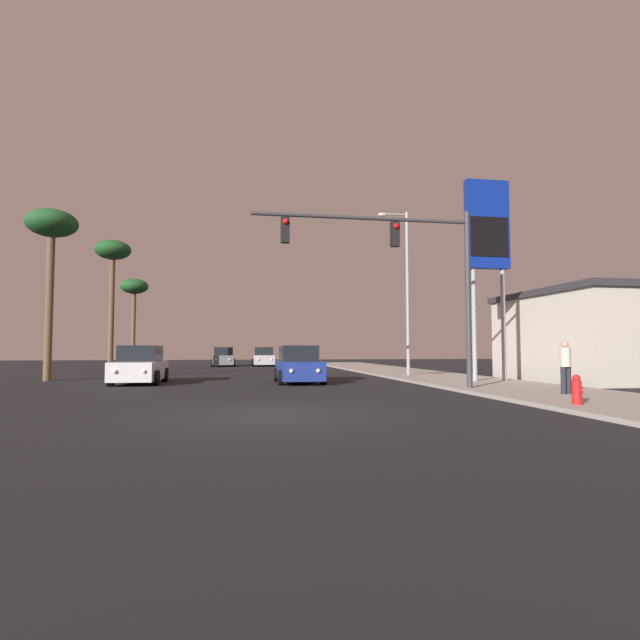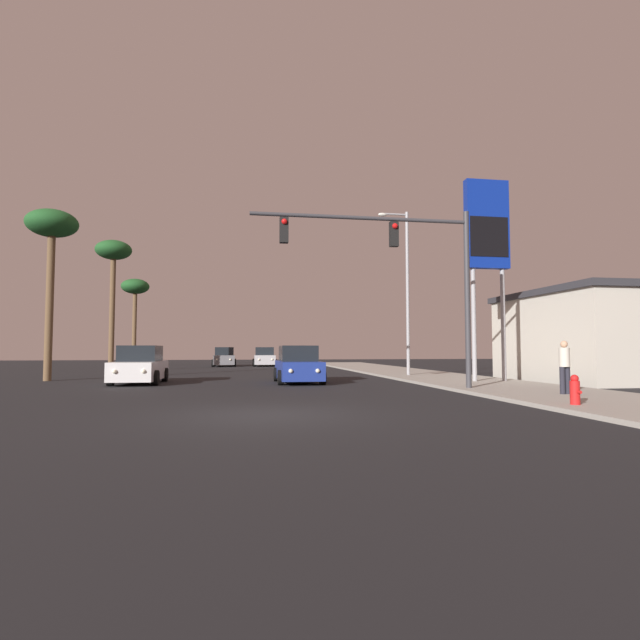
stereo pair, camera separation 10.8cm
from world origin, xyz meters
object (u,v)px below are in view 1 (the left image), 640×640
(car_grey, at_px, (224,358))
(street_lamp, at_px, (405,284))
(palm_tree_far, at_px, (134,291))
(pedestrian_on_sidewalk, at_px, (566,365))
(car_white, at_px, (140,366))
(traffic_light_mast, at_px, (407,259))
(palm_tree_mid, at_px, (113,257))
(car_blue, at_px, (299,366))
(car_silver, at_px, (264,357))
(gas_station_sign, at_px, (487,236))
(fire_hydrant, at_px, (577,390))
(palm_tree_near, at_px, (52,232))

(car_grey, height_order, street_lamp, street_lamp)
(palm_tree_far, bearing_deg, pedestrian_on_sidewalk, -58.49)
(car_white, height_order, traffic_light_mast, traffic_light_mast)
(traffic_light_mast, bearing_deg, palm_tree_far, 117.82)
(pedestrian_on_sidewalk, height_order, palm_tree_mid, palm_tree_mid)
(car_blue, relative_size, traffic_light_mast, 0.54)
(car_blue, height_order, traffic_light_mast, traffic_light_mast)
(pedestrian_on_sidewalk, bearing_deg, car_silver, 104.52)
(gas_station_sign, height_order, palm_tree_mid, gas_station_sign)
(gas_station_sign, relative_size, fire_hydrant, 11.84)
(car_blue, bearing_deg, car_white, -5.34)
(fire_hydrant, distance_m, palm_tree_near, 23.53)
(gas_station_sign, xyz_separation_m, palm_tree_far, (-20.09, 25.11, 0.05))
(fire_hydrant, relative_size, palm_tree_far, 0.10)
(palm_tree_mid, height_order, palm_tree_near, palm_tree_mid)
(car_grey, xyz_separation_m, pedestrian_on_sidewalk, (11.46, -30.70, 0.27))
(gas_station_sign, relative_size, palm_tree_mid, 1.00)
(car_white, bearing_deg, gas_station_sign, 171.84)
(car_blue, height_order, gas_station_sign, gas_station_sign)
(car_silver, relative_size, car_blue, 1.00)
(car_blue, xyz_separation_m, fire_hydrant, (5.81, -10.98, -0.27))
(gas_station_sign, height_order, fire_hydrant, gas_station_sign)
(traffic_light_mast, height_order, fire_hydrant, traffic_light_mast)
(car_grey, distance_m, car_blue, 22.81)
(traffic_light_mast, bearing_deg, car_white, 149.68)
(car_grey, height_order, pedestrian_on_sidewalk, pedestrian_on_sidewalk)
(pedestrian_on_sidewalk, relative_size, palm_tree_mid, 0.19)
(fire_hydrant, distance_m, pedestrian_on_sidewalk, 3.25)
(car_blue, height_order, palm_tree_near, palm_tree_near)
(car_silver, distance_m, palm_tree_far, 12.82)
(car_blue, height_order, pedestrian_on_sidewalk, pedestrian_on_sidewalk)
(car_silver, bearing_deg, street_lamp, 111.08)
(car_white, bearing_deg, car_blue, 176.16)
(car_grey, relative_size, street_lamp, 0.48)
(palm_tree_mid, distance_m, palm_tree_near, 10.03)
(fire_hydrant, bearing_deg, car_grey, 106.32)
(palm_tree_far, bearing_deg, fire_hydrant, -62.74)
(palm_tree_mid, distance_m, palm_tree_far, 10.08)
(car_silver, distance_m, traffic_light_mast, 28.29)
(palm_tree_mid, bearing_deg, traffic_light_mast, -51.94)
(gas_station_sign, distance_m, palm_tree_near, 20.66)
(car_grey, bearing_deg, palm_tree_near, 67.25)
(car_white, bearing_deg, palm_tree_mid, -70.00)
(street_lamp, bearing_deg, pedestrian_on_sidewalk, -84.54)
(pedestrian_on_sidewalk, distance_m, palm_tree_near, 23.18)
(street_lamp, bearing_deg, car_grey, 118.73)
(palm_tree_far, bearing_deg, car_blue, -63.03)
(car_silver, distance_m, gas_station_sign, 26.45)
(gas_station_sign, height_order, palm_tree_far, gas_station_sign)
(palm_tree_near, bearing_deg, palm_tree_far, 90.23)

